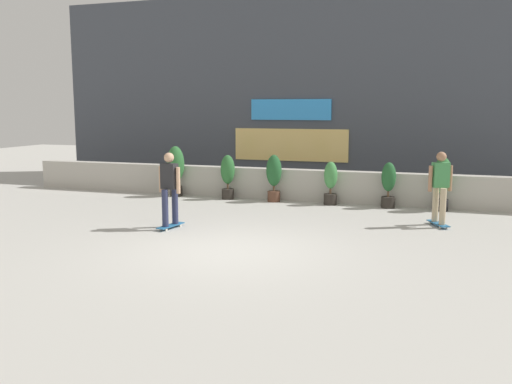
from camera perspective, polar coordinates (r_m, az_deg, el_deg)
name	(u,v)px	position (r m, az deg, el deg)	size (l,w,h in m)	color
ground_plane	(231,250)	(10.59, -2.59, -5.99)	(48.00, 48.00, 0.00)	#B2AFA8
planter_wall	(305,185)	(16.14, 5.08, 0.70)	(18.00, 0.40, 0.90)	#B2ADA3
building_backdrop	(333,91)	(19.91, 7.92, 10.23)	(20.00, 2.08, 6.50)	#424751
potted_plant_0	(176,167)	(17.01, -8.22, 2.54)	(0.52, 0.52, 1.52)	#2D2823
potted_plant_1	(228,175)	(16.34, -2.91, 1.78)	(0.42, 0.42, 1.30)	#2D2823
potted_plant_2	(274,175)	(15.88, 1.84, 1.72)	(0.44, 0.44, 1.34)	brown
potted_plant_3	(331,182)	(15.51, 7.64, 1.03)	(0.37, 0.37, 1.20)	#2D2823
potted_plant_4	(388,183)	(15.29, 13.41, 0.86)	(0.38, 0.38, 1.23)	#2D2823
potted_plant_5	(442,180)	(15.22, 18.52, 1.17)	(0.47, 0.47, 1.41)	black
skater_by_wall_right	(170,187)	(12.43, -8.83, 0.54)	(0.55, 0.82, 1.70)	#266699
skater_far_left	(440,185)	(13.18, 18.32, 0.66)	(0.53, 0.81, 1.70)	#266699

